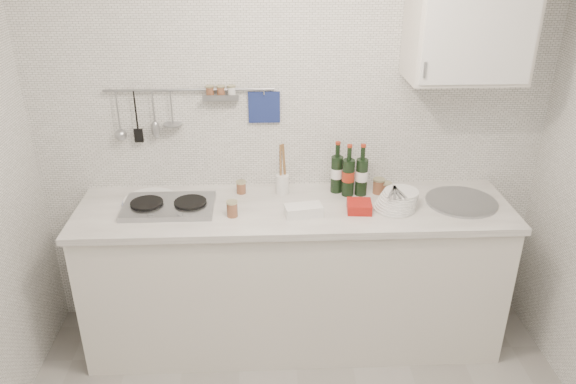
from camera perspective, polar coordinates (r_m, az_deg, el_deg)
The scene contains 14 objects.
back_wall at distance 3.30m, azimuth 0.41°, elevation 6.06°, with size 3.00×0.02×2.50m, color silver.
counter at distance 3.40m, azimuth 0.73°, elevation -8.74°, with size 2.44×0.64×0.96m.
wall_rail at distance 3.24m, azimuth -10.27°, elevation 8.54°, with size 0.98×0.09×0.34m.
wall_cabinet at distance 3.13m, azimuth 18.09°, elevation 17.03°, with size 0.60×0.38×0.70m.
plate_stack_hob at distance 3.28m, azimuth -13.85°, elevation -0.86°, with size 0.31×0.31×0.02m.
plate_stack_sink at distance 3.17m, azimuth 11.07°, elevation -0.81°, with size 0.25×0.24×0.10m.
wine_bottles at distance 3.25m, azimuth 6.23°, elevation 2.32°, with size 0.21×0.12×0.31m.
butter_dish at distance 3.04m, azimuth 1.58°, elevation -1.89°, with size 0.20×0.10×0.06m, color white.
strawberry_punnet at distance 3.11m, azimuth 7.25°, elevation -1.48°, with size 0.13×0.13×0.05m, color red.
utensil_crock at distance 3.27m, azimuth -0.57°, elevation 1.07°, with size 0.08×0.08×0.31m.
jar_a at distance 3.30m, azimuth -4.78°, elevation 0.50°, with size 0.06×0.06×0.07m.
jar_b at distance 3.33m, azimuth 9.19°, elevation 0.62°, with size 0.07×0.07×0.09m.
jar_c at distance 3.34m, azimuth 9.95°, elevation 0.43°, with size 0.06×0.06×0.07m.
jar_d at distance 3.04m, azimuth -5.70°, elevation -1.70°, with size 0.06×0.06×0.09m.
Camera 1 is at (-0.16, -1.70, 2.36)m, focal length 35.00 mm.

